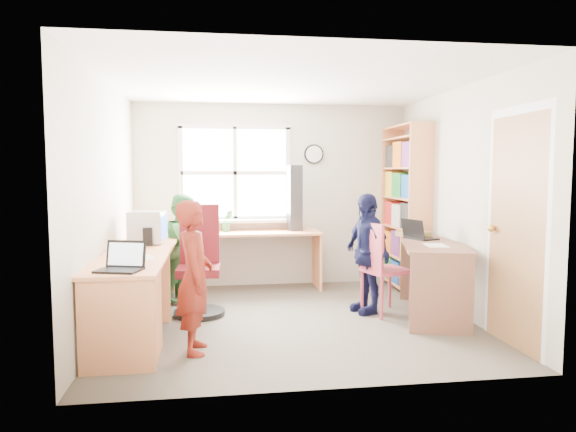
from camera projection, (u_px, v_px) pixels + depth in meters
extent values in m
cube|color=#4B443B|center=(291.00, 321.00, 5.26)|extent=(3.60, 3.40, 0.02)
cube|color=white|center=(292.00, 81.00, 5.05)|extent=(3.60, 3.40, 0.02)
cube|color=beige|center=(273.00, 195.00, 6.85)|extent=(3.60, 0.02, 2.40)
cube|color=beige|center=(328.00, 219.00, 3.47)|extent=(3.60, 0.02, 2.40)
cube|color=beige|center=(105.00, 205.00, 4.91)|extent=(0.02, 3.40, 2.40)
cube|color=beige|center=(461.00, 202.00, 5.41)|extent=(0.02, 3.40, 2.40)
cube|color=white|center=(235.00, 173.00, 6.73)|extent=(1.40, 0.01, 1.20)
cube|color=white|center=(235.00, 173.00, 6.72)|extent=(1.48, 0.04, 1.28)
cube|color=#A57547|center=(515.00, 232.00, 4.39)|extent=(0.02, 0.82, 2.00)
sphere|color=gold|center=(491.00, 228.00, 4.71)|extent=(0.07, 0.07, 0.07)
cylinder|color=black|center=(314.00, 154.00, 6.85)|extent=(0.26, 0.03, 0.26)
cylinder|color=white|center=(314.00, 154.00, 6.83)|extent=(0.22, 0.01, 0.22)
cube|color=#FF9D65|center=(141.00, 251.00, 5.09)|extent=(0.60, 2.70, 0.03)
cube|color=#FF9D65|center=(256.00, 233.00, 6.57)|extent=(1.65, 0.56, 0.03)
cube|color=#FF9D65|center=(142.00, 288.00, 5.12)|extent=(0.56, 0.03, 0.72)
cube|color=#FF9D65|center=(116.00, 328.00, 3.82)|extent=(0.56, 0.03, 0.72)
cube|color=#FF9D65|center=(157.00, 264.00, 6.42)|extent=(0.56, 0.03, 0.72)
cube|color=#FF9D65|center=(317.00, 260.00, 6.71)|extent=(0.03, 0.52, 0.72)
cube|color=#FF9D65|center=(125.00, 314.00, 4.19)|extent=(0.54, 0.45, 0.72)
cube|color=brown|center=(434.00, 244.00, 5.36)|extent=(0.98, 1.46, 0.03)
cube|color=brown|center=(442.00, 296.00, 4.76)|extent=(0.56, 0.19, 0.74)
cube|color=brown|center=(425.00, 269.00, 6.04)|extent=(0.56, 0.19, 0.74)
cube|color=#FF9D65|center=(421.00, 211.00, 6.07)|extent=(0.30, 0.02, 2.10)
cube|color=#FF9D65|center=(392.00, 206.00, 7.06)|extent=(0.30, 0.02, 2.10)
cube|color=#FF9D65|center=(407.00, 126.00, 6.48)|extent=(0.30, 1.00, 0.02)
cube|color=#FF9D65|center=(404.00, 284.00, 6.65)|extent=(0.30, 1.00, 0.02)
cube|color=#FF9D65|center=(404.00, 257.00, 6.62)|extent=(0.30, 1.00, 0.02)
cube|color=#FF9D65|center=(405.00, 228.00, 6.59)|extent=(0.30, 1.00, 0.02)
cube|color=#FF9D65|center=(405.00, 198.00, 6.55)|extent=(0.30, 1.00, 0.02)
cube|color=#FF9D65|center=(406.00, 168.00, 6.52)|extent=(0.30, 1.00, 0.02)
cube|color=#FF9D65|center=(407.00, 138.00, 6.49)|extent=(0.30, 1.00, 0.02)
cube|color=red|center=(413.00, 278.00, 6.34)|extent=(0.25, 0.28, 0.27)
cube|color=#1B53A5|center=(403.00, 272.00, 6.66)|extent=(0.25, 0.30, 0.29)
cube|color=#218A36|center=(395.00, 267.00, 6.95)|extent=(0.25, 0.26, 0.30)
cube|color=yellow|center=(413.00, 248.00, 6.31)|extent=(0.25, 0.28, 0.30)
cube|color=#7C378A|center=(404.00, 243.00, 6.63)|extent=(0.25, 0.30, 0.32)
cube|color=orange|center=(396.00, 242.00, 6.92)|extent=(0.25, 0.26, 0.29)
cube|color=#292929|center=(414.00, 216.00, 6.28)|extent=(0.25, 0.28, 0.32)
cube|color=silver|center=(405.00, 215.00, 6.59)|extent=(0.25, 0.30, 0.29)
cube|color=red|center=(396.00, 213.00, 6.89)|extent=(0.25, 0.26, 0.30)
cube|color=#1B53A5|center=(415.00, 187.00, 6.24)|extent=(0.25, 0.28, 0.29)
cube|color=#218A36|center=(405.00, 185.00, 6.56)|extent=(0.25, 0.30, 0.30)
cube|color=yellow|center=(397.00, 184.00, 6.86)|extent=(0.25, 0.26, 0.32)
cube|color=#7C378A|center=(415.00, 155.00, 6.21)|extent=(0.25, 0.28, 0.30)
cube|color=orange|center=(406.00, 155.00, 6.53)|extent=(0.25, 0.30, 0.32)
cube|color=#292929|center=(398.00, 157.00, 6.82)|extent=(0.25, 0.26, 0.29)
cylinder|color=black|center=(199.00, 313.00, 5.43)|extent=(0.56, 0.56, 0.05)
cylinder|color=black|center=(199.00, 292.00, 5.41)|extent=(0.06, 0.06, 0.40)
cube|color=#5D1117|center=(199.00, 271.00, 5.39)|extent=(0.46, 0.46, 0.09)
cube|color=#5D1117|center=(200.00, 234.00, 5.57)|extent=(0.43, 0.09, 0.63)
cylinder|color=#C34153|center=(382.00, 298.00, 5.25)|extent=(0.05, 0.05, 0.46)
cylinder|color=#C34153|center=(410.00, 294.00, 5.40)|extent=(0.05, 0.05, 0.46)
cylinder|color=#C34153|center=(362.00, 290.00, 5.58)|extent=(0.05, 0.05, 0.46)
cylinder|color=#C34153|center=(390.00, 287.00, 5.73)|extent=(0.05, 0.05, 0.46)
cube|color=#C34153|center=(386.00, 270.00, 5.47)|extent=(0.53, 0.53, 0.04)
cube|color=#C34153|center=(371.00, 247.00, 5.36)|extent=(0.15, 0.40, 0.51)
cube|color=#B6B6BB|center=(148.00, 243.00, 5.48)|extent=(0.28, 0.24, 0.02)
cube|color=#B6B6BB|center=(147.00, 227.00, 5.46)|extent=(0.39, 0.36, 0.33)
cube|color=#3F72F2|center=(164.00, 227.00, 5.46)|extent=(0.04, 0.28, 0.24)
cube|color=black|center=(119.00, 270.00, 3.96)|extent=(0.38, 0.32, 0.02)
cube|color=black|center=(126.00, 254.00, 4.07)|extent=(0.33, 0.15, 0.22)
cube|color=white|center=(126.00, 254.00, 4.07)|extent=(0.29, 0.12, 0.17)
cube|color=black|center=(421.00, 238.00, 5.68)|extent=(0.34, 0.39, 0.02)
cube|color=black|center=(413.00, 229.00, 5.61)|extent=(0.17, 0.33, 0.22)
cube|color=#3F72F2|center=(413.00, 229.00, 5.61)|extent=(0.14, 0.28, 0.18)
cube|color=black|center=(147.00, 237.00, 5.32)|extent=(0.11, 0.11, 0.19)
cube|color=black|center=(154.00, 231.00, 5.86)|extent=(0.10, 0.10, 0.18)
cube|color=black|center=(295.00, 198.00, 6.65)|extent=(0.20, 0.18, 0.85)
cube|color=red|center=(413.00, 234.00, 5.89)|extent=(0.36, 0.36, 0.06)
cube|color=silver|center=(139.00, 258.00, 4.58)|extent=(0.31, 0.38, 0.00)
cube|color=silver|center=(436.00, 245.00, 5.17)|extent=(0.25, 0.32, 0.00)
imported|color=#2B6C39|center=(227.00, 221.00, 6.57)|extent=(0.18, 0.16, 0.28)
imported|color=maroon|center=(195.00, 277.00, 4.28)|extent=(0.31, 0.47, 1.28)
imported|color=#2D7237|center=(185.00, 247.00, 6.05)|extent=(0.66, 0.74, 1.25)
imported|color=#121439|center=(367.00, 253.00, 5.51)|extent=(0.50, 0.81, 1.29)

